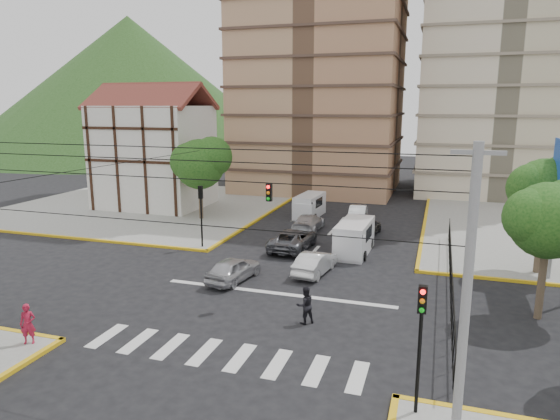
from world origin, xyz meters
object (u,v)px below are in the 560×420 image
at_px(car_white_front_right, 315,263).
at_px(car_silver_front_left, 233,269).
at_px(traffic_light_nw, 201,206).
at_px(pedestrian_sw_corner, 28,324).
at_px(traffic_light_se, 421,328).
at_px(van_right_lane, 354,239).
at_px(pedestrian_crosswalk, 305,305).
at_px(van_left_lane, 309,206).

bearing_deg(car_white_front_right, car_silver_front_left, 39.71).
height_order(traffic_light_nw, pedestrian_sw_corner, traffic_light_nw).
relative_size(traffic_light_se, van_right_lane, 0.87).
bearing_deg(traffic_light_se, traffic_light_nw, 135.00).
distance_m(van_right_lane, pedestrian_crosswalk, 11.76).
xyz_separation_m(car_silver_front_left, car_white_front_right, (4.24, 2.68, -0.02)).
height_order(traffic_light_se, car_white_front_right, traffic_light_se).
xyz_separation_m(van_right_lane, car_silver_front_left, (-5.78, -7.43, -0.38)).
bearing_deg(van_left_lane, traffic_light_se, -64.47).
xyz_separation_m(van_left_lane, pedestrian_sw_corner, (-4.97, -27.88, 0.03)).
bearing_deg(traffic_light_nw, car_white_front_right, -17.17).
distance_m(traffic_light_se, pedestrian_crosswalk, 8.21).
relative_size(van_left_lane, car_white_front_right, 1.12).
bearing_deg(pedestrian_crosswalk, car_white_front_right, -120.19).
bearing_deg(car_white_front_right, traffic_light_se, 124.65).
xyz_separation_m(van_right_lane, van_left_lane, (-5.87, 10.28, -0.09)).
height_order(car_silver_front_left, pedestrian_sw_corner, pedestrian_sw_corner).
relative_size(van_right_lane, car_white_front_right, 1.21).
distance_m(traffic_light_nw, car_silver_front_left, 7.63).
xyz_separation_m(van_right_lane, car_white_front_right, (-1.54, -4.75, -0.40)).
relative_size(traffic_light_se, traffic_light_nw, 1.00).
xyz_separation_m(traffic_light_nw, pedestrian_sw_corner, (-0.31, -15.63, -2.09)).
distance_m(van_left_lane, pedestrian_sw_corner, 28.32).
bearing_deg(car_silver_front_left, van_left_lane, -80.11).
relative_size(car_white_front_right, pedestrian_sw_corner, 2.39).
relative_size(car_silver_front_left, pedestrian_sw_corner, 2.39).
bearing_deg(pedestrian_crosswalk, car_silver_front_left, -78.58).
relative_size(van_left_lane, pedestrian_sw_corner, 2.67).
xyz_separation_m(traffic_light_nw, pedestrian_crosswalk, (10.25, -9.79, -2.21)).
relative_size(van_right_lane, pedestrian_crosswalk, 2.80).
bearing_deg(van_left_lane, pedestrian_crosswalk, -71.69).
relative_size(traffic_light_nw, pedestrian_crosswalk, 2.45).
distance_m(van_left_lane, car_white_front_right, 15.64).
xyz_separation_m(traffic_light_se, traffic_light_nw, (-15.60, 15.60, 0.00)).
height_order(van_right_lane, car_silver_front_left, van_right_lane).
relative_size(van_right_lane, van_left_lane, 1.08).
bearing_deg(traffic_light_se, car_silver_front_left, 136.91).
height_order(van_right_lane, pedestrian_crosswalk, van_right_lane).
bearing_deg(traffic_light_se, pedestrian_sw_corner, -179.88).
distance_m(traffic_light_se, van_right_lane, 18.39).
bearing_deg(pedestrian_sw_corner, traffic_light_se, -27.19).
distance_m(car_silver_front_left, pedestrian_crosswalk, 6.99).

